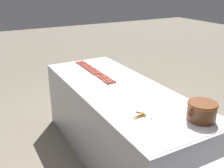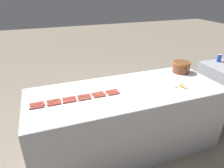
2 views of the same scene
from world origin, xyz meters
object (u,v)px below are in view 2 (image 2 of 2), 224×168
Objects in this scene: hot_dog_11 at (112,92)px; hot_dog_7 at (54,102)px; hot_dog_12 at (38,106)px; soda_can at (219,58)px; hot_dog_14 at (70,100)px; hot_dog_21 at (85,99)px; hot_dog_10 at (98,94)px; carrot at (185,88)px; hot_dog_16 at (100,95)px; hot_dog_19 at (54,104)px; hot_dog_22 at (100,96)px; hot_dog_18 at (37,108)px; hot_dog_17 at (113,93)px; hot_dog_15 at (84,98)px; hot_dog_1 at (53,100)px; hot_dog_13 at (54,103)px; hot_dog_6 at (37,104)px; hot_dog_5 at (111,90)px; hot_dog_9 at (84,96)px; hot_dog_20 at (70,102)px; hot_dog_4 at (97,93)px; hot_dog_2 at (69,98)px; hot_dog_23 at (114,94)px; serving_spoon at (176,85)px; hot_dog_8 at (69,99)px; hot_dog_3 at (83,95)px; bean_pot at (181,66)px; hot_dog_0 at (37,103)px.

hot_dog_7 is at bearing -89.93° from hot_dog_11.
soda_can is at bearing 97.33° from hot_dog_12.
hot_dog_21 is (0.03, 0.17, 0.00)m from hot_dog_14.
carrot is at bearing 78.48° from hot_dog_10.
hot_dog_16 is at bearing 17.46° from hot_dog_10.
hot_dog_19 is 0.52m from hot_dog_22.
hot_dog_18 is at bearing -90.02° from hot_dog_21.
hot_dog_17 is at bearing 10.42° from hot_dog_11.
hot_dog_14 is 1.00× the size of hot_dog_15.
hot_dog_1 and hot_dog_13 have the same top height.
hot_dog_1 is 0.18m from hot_dog_6.
hot_dog_5 is 1.00× the size of hot_dog_17.
hot_dog_9 is 1.00× the size of hot_dog_20.
hot_dog_10 is 0.06m from hot_dog_22.
hot_dog_17 is (0.06, 0.18, 0.00)m from hot_dog_4.
hot_dog_23 is (0.10, 0.53, 0.00)m from hot_dog_2.
carrot is at bearing 79.88° from hot_dog_2.
hot_dog_13 is 1.55m from serving_spoon.
hot_dog_6 is at bearing -87.07° from hot_dog_4.
hot_dog_13 is (0.03, 0.00, 0.00)m from hot_dog_7.
hot_dog_6 is 0.88m from hot_dog_23.
carrot is (0.19, 1.61, 0.00)m from hot_dog_13.
hot_dog_4 and hot_dog_22 have the same top height.
hot_dog_11 is at bearing 89.65° from hot_dog_8.
hot_dog_16 is at bearing 85.05° from hot_dog_8.
hot_dog_11 is at bearing 109.15° from hot_dog_22.
hot_dog_23 is (0.10, 0.36, 0.00)m from hot_dog_3.
hot_dog_8 is (0.03, -0.53, 0.00)m from hot_dog_5.
hot_dog_3 is 0.17m from hot_dog_4.
hot_dog_4 is at bearing 97.43° from hot_dog_13.
hot_dog_6 is 1.00× the size of hot_dog_10.
hot_dog_13 is at bearing -96.74° from carrot.
hot_dog_13 is (0.06, -0.70, 0.00)m from hot_dog_5.
bean_pot is (-0.22, 1.90, 0.08)m from hot_dog_1.
soda_can is at bearing 98.46° from hot_dog_19.
hot_dog_13 is at bearing -100.47° from hot_dog_20.
hot_dog_23 is (0.06, 0.70, 0.00)m from hot_dog_7.
soda_can is at bearing 97.92° from hot_dog_4.
hot_dog_1 is 1.00× the size of hot_dog_20.
serving_spoon is at bearing 84.12° from hot_dog_2.
hot_dog_15 is at bearing 68.80° from hot_dog_2.
hot_dog_1 is 1.00× the size of hot_dog_13.
hot_dog_5 is at bearing 89.63° from hot_dog_3.
hot_dog_6 is at bearing -94.19° from hot_dog_23.
hot_dog_13 is at bearing -69.35° from hot_dog_2.
bean_pot is (-0.28, 1.20, 0.08)m from hot_dog_17.
hot_dog_8 is 0.17m from hot_dog_13.
soda_can is at bearing 101.40° from hot_dog_23.
hot_dog_20 is (0.03, -0.18, 0.00)m from hot_dog_15.
hot_dog_5 is (0.00, 0.88, 0.00)m from hot_dog_0.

